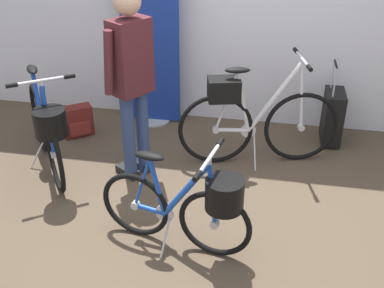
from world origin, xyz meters
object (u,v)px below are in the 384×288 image
floor_banner_stand (151,49)px  display_bike_right (252,118)px  display_bike_left (46,129)px  rolling_suitcase (332,116)px  backpack_on_floor (78,121)px  folding_bike_foreground (191,204)px  visitor_near_wall (132,76)px

floor_banner_stand → display_bike_right: 1.34m
display_bike_left → rolling_suitcase: 2.72m
floor_banner_stand → backpack_on_floor: size_ratio=5.39×
floor_banner_stand → rolling_suitcase: 1.95m
floor_banner_stand → rolling_suitcase: floor_banner_stand is taller
folding_bike_foreground → visitor_near_wall: bearing=126.5°
display_bike_left → display_bike_right: bearing=17.3°
folding_bike_foreground → display_bike_left: bearing=152.0°
display_bike_left → backpack_on_floor: bearing=94.3°
backpack_on_floor → floor_banner_stand: bearing=34.9°
display_bike_right → rolling_suitcase: bearing=34.8°
visitor_near_wall → rolling_suitcase: size_ratio=1.98×
folding_bike_foreground → backpack_on_floor: bearing=134.7°
display_bike_right → display_bike_left: bearing=-162.7°
display_bike_right → visitor_near_wall: bearing=-157.5°
visitor_near_wall → backpack_on_floor: (-0.81, 0.60, -0.78)m
display_bike_right → backpack_on_floor: size_ratio=4.33×
floor_banner_stand → backpack_on_floor: 1.05m
visitor_near_wall → rolling_suitcase: 2.08m
display_bike_right → visitor_near_wall: visitor_near_wall is taller
display_bike_right → backpack_on_floor: (-1.78, 0.20, -0.30)m
folding_bike_foreground → display_bike_right: (0.32, 1.29, 0.07)m
floor_banner_stand → rolling_suitcase: bearing=-4.2°
rolling_suitcase → folding_bike_foreground: bearing=-120.7°
floor_banner_stand → folding_bike_foreground: 2.15m
visitor_near_wall → rolling_suitcase: bearing=28.3°
floor_banner_stand → backpack_on_floor: bearing=-145.1°
display_bike_left → backpack_on_floor: 0.79m
display_bike_right → backpack_on_floor: bearing=173.7°
display_bike_left → backpack_on_floor: size_ratio=3.54×
display_bike_left → floor_banner_stand: bearing=62.7°
visitor_near_wall → rolling_suitcase: (1.74, 0.93, -0.65)m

